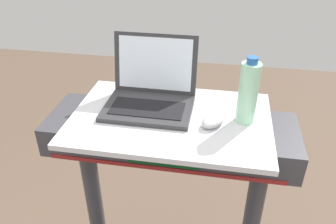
{
  "coord_description": "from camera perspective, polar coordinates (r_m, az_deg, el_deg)",
  "views": [
    {
      "loc": [
        0.17,
        -0.31,
        1.84
      ],
      "look_at": [
        0.0,
        0.65,
        1.24
      ],
      "focal_mm": 36.65,
      "sensor_mm": 36.0,
      "label": 1
    }
  ],
  "objects": [
    {
      "name": "desk_board",
      "position": [
        1.22,
        0.41,
        -1.2
      ],
      "size": [
        0.7,
        0.46,
        0.02
      ],
      "primitive_type": "cube",
      "color": "silver",
      "rests_on": "treadmill_base"
    },
    {
      "name": "laptop",
      "position": [
        1.27,
        -2.91,
        3.17
      ],
      "size": [
        0.32,
        0.27,
        0.24
      ],
      "rotation": [
        0.0,
        0.0,
        -0.08
      ],
      "color": "#2D2D30",
      "rests_on": "desk_board"
    },
    {
      "name": "computer_mouse",
      "position": [
        1.17,
        7.52,
        -1.45
      ],
      "size": [
        0.1,
        0.12,
        0.03
      ],
      "primitive_type": "ellipsoid",
      "rotation": [
        0.0,
        0.0,
        -0.55
      ],
      "color": "#B2B2B7",
      "rests_on": "desk_board"
    },
    {
      "name": "water_bottle",
      "position": [
        1.17,
        13.18,
        3.18
      ],
      "size": [
        0.07,
        0.07,
        0.24
      ],
      "color": "#9EDBB2",
      "rests_on": "desk_board"
    }
  ]
}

